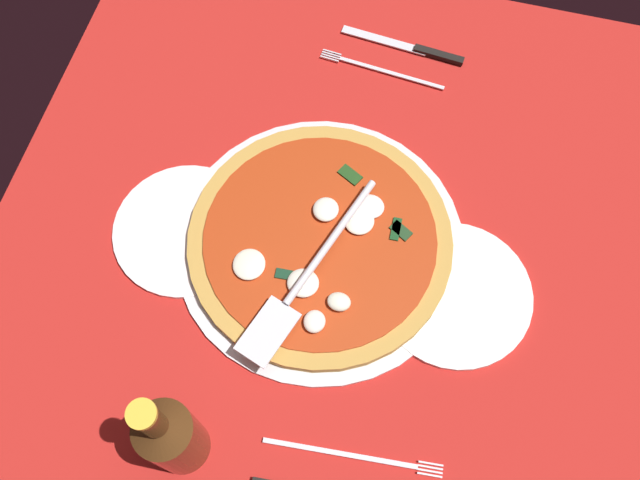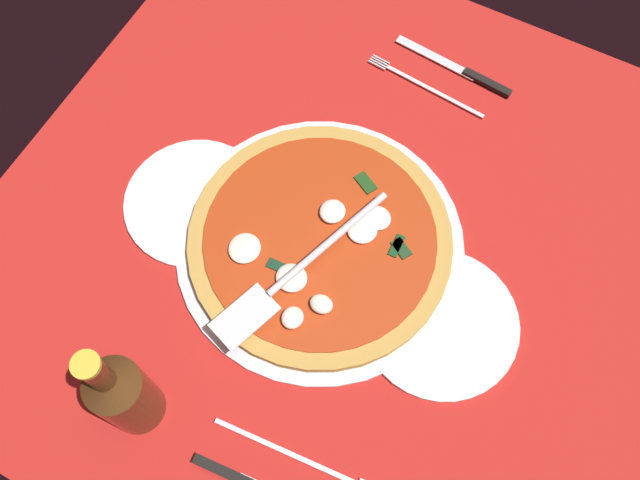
{
  "view_description": "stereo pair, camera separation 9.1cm",
  "coord_description": "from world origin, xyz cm",
  "px_view_note": "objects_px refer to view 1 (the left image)",
  "views": [
    {
      "loc": [
        -7.83,
        39.76,
        88.55
      ],
      "look_at": [
        1.7,
        2.56,
        1.99
      ],
      "focal_mm": 39.32,
      "sensor_mm": 36.0,
      "label": 1
    },
    {
      "loc": [
        -16.32,
        36.47,
        88.55
      ],
      "look_at": [
        1.7,
        2.56,
        1.99
      ],
      "focal_mm": 39.32,
      "sensor_mm": 36.0,
      "label": 2
    }
  ],
  "objects_px": {
    "pizza": "(320,241)",
    "place_setting_far": "(335,476)",
    "dinner_plate_right": "(186,230)",
    "place_setting_near": "(398,60)",
    "beer_bottle": "(170,436)",
    "dinner_plate_left": "(455,294)",
    "pizza_server": "(310,272)"
  },
  "relations": [
    {
      "from": "pizza",
      "to": "place_setting_far",
      "type": "xyz_separation_m",
      "value": [
        -0.09,
        0.29,
        -0.01
      ]
    },
    {
      "from": "dinner_plate_right",
      "to": "place_setting_near",
      "type": "xyz_separation_m",
      "value": [
        -0.23,
        -0.36,
        -0.0
      ]
    },
    {
      "from": "dinner_plate_right",
      "to": "beer_bottle",
      "type": "height_order",
      "value": "beer_bottle"
    },
    {
      "from": "dinner_plate_left",
      "to": "pizza_server",
      "type": "bearing_deg",
      "value": 9.59
    },
    {
      "from": "pizza",
      "to": "dinner_plate_right",
      "type": "bearing_deg",
      "value": 7.51
    },
    {
      "from": "dinner_plate_left",
      "to": "beer_bottle",
      "type": "bearing_deg",
      "value": 43.84
    },
    {
      "from": "place_setting_far",
      "to": "beer_bottle",
      "type": "height_order",
      "value": "beer_bottle"
    },
    {
      "from": "dinner_plate_left",
      "to": "place_setting_far",
      "type": "bearing_deg",
      "value": 69.42
    },
    {
      "from": "place_setting_near",
      "to": "dinner_plate_left",
      "type": "bearing_deg",
      "value": 118.23
    },
    {
      "from": "pizza",
      "to": "beer_bottle",
      "type": "height_order",
      "value": "beer_bottle"
    },
    {
      "from": "dinner_plate_left",
      "to": "place_setting_near",
      "type": "relative_size",
      "value": 0.95
    },
    {
      "from": "dinner_plate_right",
      "to": "pizza",
      "type": "height_order",
      "value": "pizza"
    },
    {
      "from": "pizza_server",
      "to": "beer_bottle",
      "type": "distance_m",
      "value": 0.26
    },
    {
      "from": "pizza",
      "to": "beer_bottle",
      "type": "xyz_separation_m",
      "value": [
        0.1,
        0.3,
        0.07
      ]
    },
    {
      "from": "dinner_plate_left",
      "to": "place_setting_far",
      "type": "relative_size",
      "value": 0.89
    },
    {
      "from": "beer_bottle",
      "to": "pizza",
      "type": "bearing_deg",
      "value": -107.62
    },
    {
      "from": "dinner_plate_right",
      "to": "pizza",
      "type": "relative_size",
      "value": 0.56
    },
    {
      "from": "pizza_server",
      "to": "beer_bottle",
      "type": "relative_size",
      "value": 1.27
    },
    {
      "from": "dinner_plate_left",
      "to": "place_setting_near",
      "type": "height_order",
      "value": "place_setting_near"
    },
    {
      "from": "pizza",
      "to": "beer_bottle",
      "type": "bearing_deg",
      "value": 72.38
    },
    {
      "from": "dinner_plate_right",
      "to": "pizza",
      "type": "xyz_separation_m",
      "value": [
        -0.19,
        -0.02,
        0.01
      ]
    },
    {
      "from": "beer_bottle",
      "to": "dinner_plate_right",
      "type": "bearing_deg",
      "value": -71.85
    },
    {
      "from": "pizza_server",
      "to": "place_setting_far",
      "type": "relative_size",
      "value": 1.24
    },
    {
      "from": "dinner_plate_right",
      "to": "beer_bottle",
      "type": "xyz_separation_m",
      "value": [
        -0.09,
        0.28,
        0.08
      ]
    },
    {
      "from": "dinner_plate_right",
      "to": "pizza_server",
      "type": "distance_m",
      "value": 0.19
    },
    {
      "from": "dinner_plate_left",
      "to": "beer_bottle",
      "type": "distance_m",
      "value": 0.41
    },
    {
      "from": "pizza",
      "to": "dinner_plate_left",
      "type": "bearing_deg",
      "value": 172.55
    },
    {
      "from": "pizza_server",
      "to": "place_setting_near",
      "type": "bearing_deg",
      "value": -166.55
    },
    {
      "from": "dinner_plate_left",
      "to": "pizza_server",
      "type": "xyz_separation_m",
      "value": [
        0.19,
        0.03,
        0.04
      ]
    },
    {
      "from": "beer_bottle",
      "to": "place_setting_near",
      "type": "bearing_deg",
      "value": -102.0
    },
    {
      "from": "place_setting_near",
      "to": "pizza_server",
      "type": "bearing_deg",
      "value": 89.7
    },
    {
      "from": "dinner_plate_right",
      "to": "place_setting_far",
      "type": "distance_m",
      "value": 0.38
    }
  ]
}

